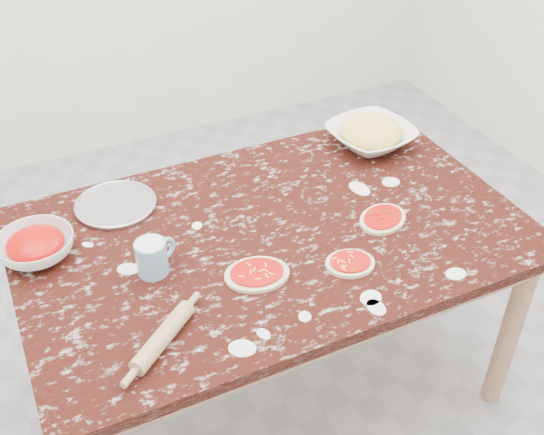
{
  "coord_description": "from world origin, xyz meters",
  "views": [
    {
      "loc": [
        -0.71,
        -1.5,
        2.07
      ],
      "look_at": [
        0.0,
        0.0,
        0.8
      ],
      "focal_mm": 43.62,
      "sensor_mm": 36.0,
      "label": 1
    }
  ],
  "objects_px": {
    "sauce_bowl": "(36,247)",
    "pizza_tray": "(116,205)",
    "flour_mug": "(153,256)",
    "rolling_pin": "(163,337)",
    "worktable": "(272,250)",
    "cheese_bowl": "(371,136)"
  },
  "relations": [
    {
      "from": "sauce_bowl",
      "to": "pizza_tray",
      "type": "bearing_deg",
      "value": 28.33
    },
    {
      "from": "flour_mug",
      "to": "rolling_pin",
      "type": "height_order",
      "value": "flour_mug"
    },
    {
      "from": "pizza_tray",
      "to": "sauce_bowl",
      "type": "height_order",
      "value": "sauce_bowl"
    },
    {
      "from": "pizza_tray",
      "to": "sauce_bowl",
      "type": "distance_m",
      "value": 0.32
    },
    {
      "from": "worktable",
      "to": "flour_mug",
      "type": "distance_m",
      "value": 0.42
    },
    {
      "from": "worktable",
      "to": "cheese_bowl",
      "type": "xyz_separation_m",
      "value": [
        0.57,
        0.31,
        0.12
      ]
    },
    {
      "from": "sauce_bowl",
      "to": "flour_mug",
      "type": "bearing_deg",
      "value": -35.75
    },
    {
      "from": "rolling_pin",
      "to": "worktable",
      "type": "bearing_deg",
      "value": 33.93
    },
    {
      "from": "pizza_tray",
      "to": "flour_mug",
      "type": "xyz_separation_m",
      "value": [
        0.02,
        -0.37,
        0.05
      ]
    },
    {
      "from": "flour_mug",
      "to": "sauce_bowl",
      "type": "bearing_deg",
      "value": 144.25
    },
    {
      "from": "sauce_bowl",
      "to": "rolling_pin",
      "type": "distance_m",
      "value": 0.55
    },
    {
      "from": "pizza_tray",
      "to": "rolling_pin",
      "type": "bearing_deg",
      "value": -93.76
    },
    {
      "from": "pizza_tray",
      "to": "cheese_bowl",
      "type": "distance_m",
      "value": 0.99
    },
    {
      "from": "worktable",
      "to": "cheese_bowl",
      "type": "distance_m",
      "value": 0.66
    },
    {
      "from": "worktable",
      "to": "flour_mug",
      "type": "bearing_deg",
      "value": -176.07
    },
    {
      "from": "pizza_tray",
      "to": "flour_mug",
      "type": "height_order",
      "value": "flour_mug"
    },
    {
      "from": "worktable",
      "to": "rolling_pin",
      "type": "xyz_separation_m",
      "value": [
        -0.46,
        -0.31,
        0.11
      ]
    },
    {
      "from": "worktable",
      "to": "sauce_bowl",
      "type": "height_order",
      "value": "sauce_bowl"
    },
    {
      "from": "worktable",
      "to": "pizza_tray",
      "type": "bearing_deg",
      "value": 141.04
    },
    {
      "from": "cheese_bowl",
      "to": "pizza_tray",
      "type": "bearing_deg",
      "value": 178.55
    },
    {
      "from": "pizza_tray",
      "to": "rolling_pin",
      "type": "relative_size",
      "value": 1.11
    },
    {
      "from": "flour_mug",
      "to": "rolling_pin",
      "type": "relative_size",
      "value": 0.55
    }
  ]
}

